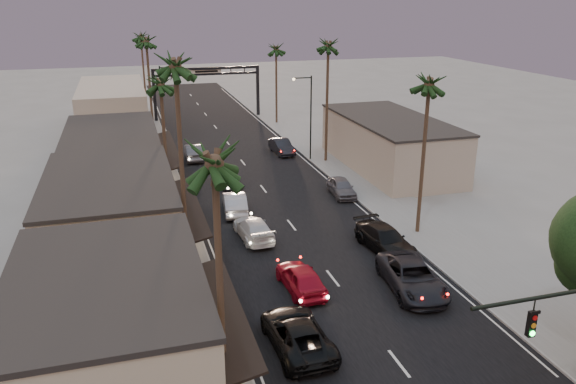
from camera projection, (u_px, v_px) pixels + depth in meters
ground at (256, 179)px, 54.10m from camera, size 200.00×200.00×0.00m
road at (245, 165)px, 58.63m from camera, size 14.00×120.00×0.02m
sidewalk_left at (148, 154)px, 62.43m from camera, size 5.00×92.00×0.12m
sidewalk_right at (310, 143)px, 67.47m from camera, size 5.00×92.00×0.12m
storefront_near at (111, 335)px, 24.37m from camera, size 8.00×12.00×5.50m
storefront_mid at (112, 219)px, 37.06m from camera, size 8.00×14.00×5.50m
storefront_far at (113, 159)px, 51.64m from camera, size 8.00×16.00×5.00m
storefront_dist at (113, 109)px, 72.31m from camera, size 8.00×20.00×6.00m
building_right at (390, 144)px, 56.99m from camera, size 8.00×18.00×5.00m
arch at (207, 80)px, 79.46m from camera, size 15.20×0.40×7.27m
streetlight_right at (308, 111)px, 58.71m from camera, size 2.13×0.30×9.00m
streetlight_left at (164, 97)px, 66.82m from camera, size 2.13×0.30×9.00m
palm_la at (214, 152)px, 19.95m from camera, size 3.20×3.20×13.20m
palm_lb at (175, 59)px, 31.10m from camera, size 3.20×3.20×15.20m
palm_lc at (160, 79)px, 44.74m from camera, size 3.20×3.20×12.20m
palm_ld at (146, 38)px, 61.32m from camera, size 3.20×3.20×14.20m
palm_ra at (430, 78)px, 38.11m from camera, size 3.20×3.20×13.20m
palm_rb at (328, 42)px, 55.91m from camera, size 3.20×3.20×14.20m
palm_rc at (276, 46)px, 74.68m from camera, size 3.20×3.20×12.20m
palm_far at (141, 34)px, 82.56m from camera, size 3.20×3.20×13.20m
oncoming_red at (301, 278)px, 33.41m from camera, size 2.22×4.94×1.65m
oncoming_pickup at (297, 333)px, 27.91m from camera, size 2.85×5.86×1.61m
oncoming_silver at (235, 203)px, 45.54m from camera, size 2.34×5.20×1.66m
oncoming_white at (254, 229)px, 40.66m from camera, size 2.41×5.34×1.52m
oncoming_dgrey at (231, 180)px, 51.61m from camera, size 2.08×4.22×1.38m
oncoming_grey_far at (194, 152)px, 60.45m from camera, size 2.02×5.22×1.69m
curbside_near at (412, 277)px, 33.43m from camera, size 3.60×6.54×1.73m
curbside_black at (385, 239)px, 38.65m from camera, size 2.92×5.95×1.66m
curbside_grey at (342, 187)px, 49.44m from camera, size 2.16×4.63×1.53m
curbside_far at (282, 146)px, 62.73m from camera, size 1.96×5.01×1.62m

